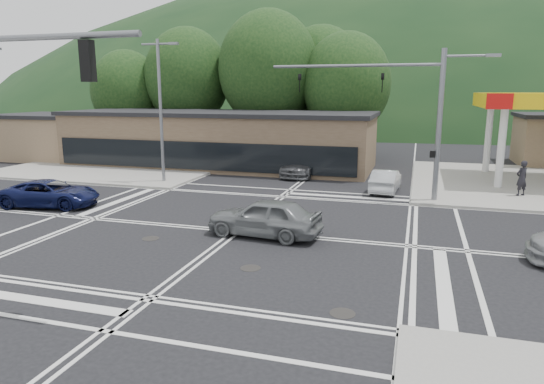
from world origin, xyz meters
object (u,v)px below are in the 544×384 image
(pedestrian, at_px, (522,178))
(car_northbound, at_px, (303,165))
(car_queue_a, at_px, (386,181))
(car_blue_west, at_px, (50,193))
(car_grey_center, at_px, (265,217))
(car_queue_b, at_px, (359,158))

(pedestrian, bearing_deg, car_northbound, -51.30)
(car_queue_a, xyz_separation_m, pedestrian, (7.33, 0.37, 0.46))
(car_blue_west, relative_size, pedestrian, 2.52)
(car_grey_center, height_order, pedestrian, pedestrian)
(car_blue_west, xyz_separation_m, car_northbound, (10.38, 12.91, 0.07))
(car_queue_a, relative_size, car_queue_b, 0.99)
(pedestrian, bearing_deg, car_blue_west, -14.49)
(car_blue_west, height_order, car_northbound, car_northbound)
(car_blue_west, distance_m, car_queue_b, 22.47)
(car_queue_a, relative_size, pedestrian, 2.07)
(car_queue_a, xyz_separation_m, car_queue_b, (-2.63, 8.96, 0.03))
(car_queue_a, distance_m, car_northbound, 7.27)
(car_queue_a, height_order, car_northbound, car_northbound)
(car_queue_b, height_order, car_northbound, car_northbound)
(car_grey_center, bearing_deg, car_northbound, -167.97)
(car_grey_center, xyz_separation_m, car_queue_b, (1.55, 19.56, -0.10))
(pedestrian, bearing_deg, car_queue_a, -32.77)
(car_northbound, distance_m, pedestrian, 13.85)
(car_grey_center, height_order, car_northbound, car_grey_center)
(car_grey_center, relative_size, car_queue_a, 1.16)
(car_northbound, bearing_deg, car_grey_center, -79.57)
(car_queue_b, relative_size, car_northbound, 0.78)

